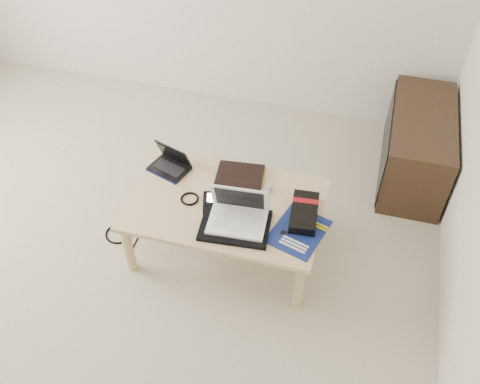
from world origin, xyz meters
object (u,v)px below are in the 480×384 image
(gpu_box, at_px, (304,213))
(white_laptop, at_px, (238,214))
(netbook, at_px, (170,164))
(media_cabinet, at_px, (416,146))
(coffee_table, at_px, (226,208))

(gpu_box, bearing_deg, white_laptop, -158.37)
(netbook, relative_size, white_laptop, 0.83)
(media_cabinet, xyz_separation_m, gpu_box, (-0.60, -0.97, 0.18))
(coffee_table, relative_size, white_laptop, 3.37)
(coffee_table, distance_m, media_cabinet, 1.44)
(media_cabinet, bearing_deg, netbook, -151.54)
(coffee_table, distance_m, white_laptop, 0.20)
(white_laptop, bearing_deg, media_cabinet, 49.40)
(media_cabinet, relative_size, gpu_box, 3.02)
(netbook, distance_m, gpu_box, 0.87)
(netbook, xyz_separation_m, gpu_box, (0.85, -0.18, -0.00))
(netbook, bearing_deg, white_laptop, -31.74)
(white_laptop, distance_m, gpu_box, 0.37)
(gpu_box, bearing_deg, coffee_table, -178.64)
(coffee_table, xyz_separation_m, netbook, (-0.40, 0.19, 0.08))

